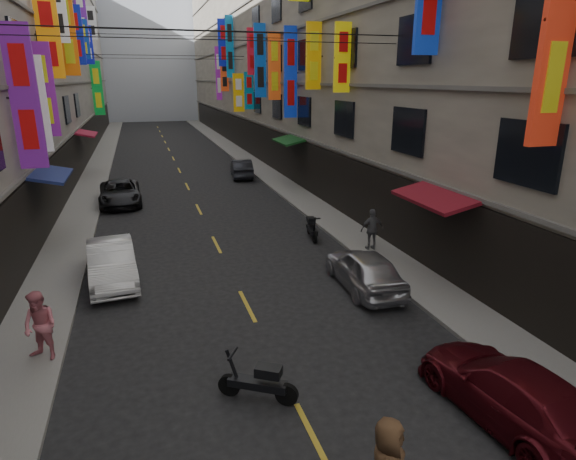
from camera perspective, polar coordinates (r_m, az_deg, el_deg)
sidewalk_left at (r=37.90m, az=-21.87°, el=6.18°), size 2.00×90.00×0.12m
sidewalk_right at (r=38.76m, az=-3.83°, el=7.62°), size 2.00×90.00×0.12m
building_row_right at (r=40.09m, az=4.85°, el=21.45°), size 10.14×90.00×19.00m
haze_block at (r=87.33m, az=-16.23°, el=19.67°), size 18.00×8.00×22.00m
shop_signage at (r=30.61m, az=-12.70°, el=21.53°), size 14.00×55.00×12.35m
street_awnings at (r=21.55m, az=-13.00°, el=7.23°), size 13.99×35.20×0.41m
overhead_cables at (r=25.42m, az=-11.70°, el=21.95°), size 14.00×38.04×1.24m
lane_markings at (r=34.93m, az=-12.34°, el=6.08°), size 0.12×80.20×0.01m
scooter_crossing at (r=10.86m, az=-3.46°, el=-17.57°), size 1.59×1.05×1.14m
scooter_far_right at (r=20.99m, az=2.84°, el=0.20°), size 0.59×1.80×1.14m
car_left_mid at (r=17.47m, az=-20.18°, el=-3.63°), size 1.84×4.36×1.40m
car_left_far at (r=28.23m, az=-19.29°, el=4.18°), size 2.32×4.75×1.30m
car_right_near at (r=11.17m, az=25.00°, el=-17.05°), size 2.16×4.55×1.28m
car_right_mid at (r=16.09m, az=9.06°, el=-4.63°), size 1.74×4.02×1.35m
car_right_far at (r=34.32m, az=-5.54°, el=7.28°), size 1.79×4.01×1.28m
pedestrian_lfar at (r=13.19m, az=-27.29°, el=-10.10°), size 1.03×0.95×1.75m
pedestrian_rfar at (r=19.40m, az=9.95°, el=0.08°), size 0.99×0.57×1.67m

